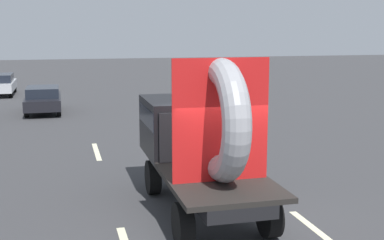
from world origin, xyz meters
TOP-DOWN VIEW (x-y plane):
  - ground_plane at (0.00, 0.00)m, footprint 120.00×120.00m
  - flatbed_truck at (-0.36, 1.04)m, footprint 2.02×5.11m
  - distant_sedan at (-4.12, 15.40)m, footprint 1.63×3.81m
  - lane_dash_left_far at (-2.24, 6.76)m, footprint 0.16×2.44m
  - lane_dash_right_near at (1.52, -1.34)m, footprint 0.16×2.72m
  - lane_dash_right_far at (1.52, 6.11)m, footprint 0.16×2.25m

SIDE VIEW (x-z plane):
  - ground_plane at x=0.00m, z-range 0.00..0.00m
  - lane_dash_left_far at x=-2.24m, z-range 0.00..0.01m
  - lane_dash_right_near at x=1.52m, z-range 0.00..0.01m
  - lane_dash_right_far at x=1.52m, z-range 0.00..0.01m
  - distant_sedan at x=-4.12m, z-range 0.05..1.29m
  - flatbed_truck at x=-0.36m, z-range -0.10..3.32m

